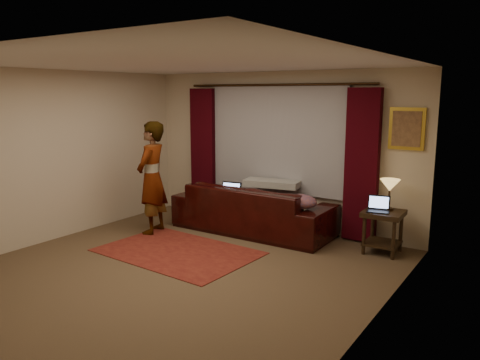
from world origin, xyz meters
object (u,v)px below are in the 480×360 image
at_px(tiffany_lamp, 389,195).
at_px(laptop_table, 378,204).
at_px(person, 152,178).
at_px(laptop_sofa, 228,191).
at_px(end_table, 383,232).
at_px(sofa, 253,200).

relative_size(tiffany_lamp, laptop_table, 1.38).
xyz_separation_m(laptop_table, person, (-3.36, -0.99, 0.18)).
relative_size(laptop_sofa, end_table, 0.61).
distance_m(laptop_sofa, end_table, 2.53).
bearing_deg(end_table, sofa, -176.78).
height_order(laptop_sofa, person, person).
bearing_deg(end_table, laptop_table, -120.51).
height_order(laptop_sofa, end_table, laptop_sofa).
bearing_deg(end_table, tiffany_lamp, 62.47).
distance_m(end_table, tiffany_lamp, 0.54).
bearing_deg(tiffany_lamp, laptop_sofa, -172.22).
bearing_deg(person, laptop_table, 89.31).
xyz_separation_m(end_table, person, (-3.41, -1.08, 0.60)).
bearing_deg(end_table, person, -162.40).
xyz_separation_m(sofa, end_table, (2.10, 0.12, -0.23)).
distance_m(sofa, tiffany_lamp, 2.17).
bearing_deg(laptop_table, tiffany_lamp, 47.73).
bearing_deg(sofa, person, 35.76).
bearing_deg(person, laptop_sofa, 114.15).
distance_m(sofa, person, 1.67).
distance_m(tiffany_lamp, laptop_table, 0.22).
distance_m(sofa, end_table, 2.12).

